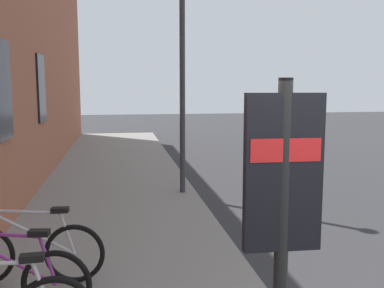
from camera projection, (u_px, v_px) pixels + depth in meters
ground at (260, 213)px, 8.45m from camera, size 60.00×60.00×0.00m
sidewalk_pavement at (117, 192)px, 9.94m from camera, size 24.00×3.50×0.12m
station_facade at (23, 17)px, 10.04m from camera, size 22.00×0.65×8.10m
bicycle_under_window at (5, 282)px, 4.37m from camera, size 0.49×1.76×0.97m
bicycle_end_of_row at (30, 252)px, 5.14m from camera, size 0.48×1.77×0.97m
transit_info_sign at (283, 194)px, 3.01m from camera, size 0.10×0.55×2.40m
street_lamp at (182, 39)px, 9.23m from camera, size 0.28×0.28×5.67m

